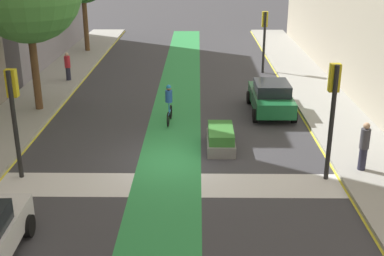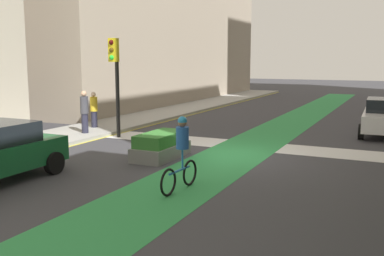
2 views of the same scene
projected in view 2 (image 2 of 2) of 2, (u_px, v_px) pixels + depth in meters
ground_plane at (229, 156)px, 15.12m from camera, size 120.00×120.00×0.00m
bike_lane_paint at (231, 156)px, 15.08m from camera, size 2.40×60.00×0.01m
crosswalk_band at (247, 145)px, 16.90m from camera, size 12.00×1.80×0.01m
sidewalk_right at (58, 137)px, 18.28m from camera, size 3.00×60.00×0.15m
curb_stripe_right at (87, 142)px, 17.65m from camera, size 0.16×60.00×0.01m
traffic_signal_near_right at (115, 68)px, 18.20m from camera, size 0.35×0.52×4.09m
cyclist_in_lane at (181, 152)px, 11.01m from camera, size 0.32×1.73×1.86m
pedestrian_sidewalk_right_a at (84, 111)px, 18.74m from camera, size 0.34×0.34×1.79m
pedestrian_sidewalk_right_b at (94, 109)px, 20.34m from camera, size 0.34×0.34×1.62m
median_planter at (161, 146)px, 14.69m from camera, size 1.11×2.29×0.85m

